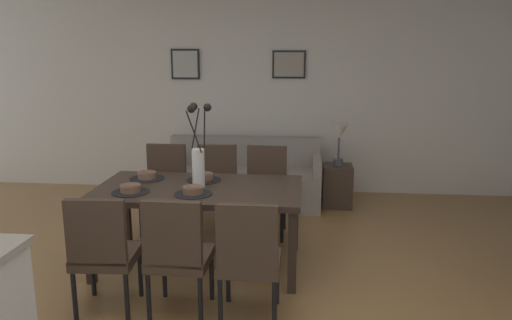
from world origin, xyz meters
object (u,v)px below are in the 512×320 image
(dining_chair_mid_left, at_px, (249,255))
(dining_chair_mid_right, at_px, (266,186))
(dining_chair_near_left, at_px, (103,249))
(dining_chair_far_right, at_px, (216,185))
(centerpiece_vase, at_px, (198,155))
(bowl_far_right, at_px, (204,176))
(dining_chair_near_right, at_px, (165,184))
(dining_chair_far_left, at_px, (177,251))
(bowl_near_left, at_px, (130,188))
(dining_table, at_px, (199,195))
(framed_picture_center, at_px, (289,64))
(sofa, at_px, (243,181))
(table_lamp, at_px, (339,136))
(side_table, at_px, (337,186))
(bowl_near_right, at_px, (147,175))
(bowl_far_left, at_px, (193,190))
(framed_picture_left, at_px, (185,64))

(dining_chair_mid_left, height_order, dining_chair_mid_right, same)
(dining_chair_near_left, height_order, dining_chair_far_right, same)
(centerpiece_vase, relative_size, bowl_far_right, 4.32)
(dining_chair_near_right, height_order, dining_chair_mid_right, same)
(dining_chair_far_left, distance_m, bowl_near_left, 0.91)
(dining_chair_near_right, bearing_deg, bowl_near_left, -88.59)
(dining_table, relative_size, framed_picture_center, 4.12)
(bowl_far_right, bearing_deg, dining_chair_near_right, 130.87)
(dining_table, height_order, bowl_far_right, bowl_far_right)
(sofa, bearing_deg, dining_chair_mid_right, -70.06)
(dining_chair_mid_right, height_order, bowl_near_left, dining_chair_mid_right)
(dining_table, xyz_separation_m, table_lamp, (1.33, 1.88, 0.23))
(dining_chair_mid_left, bearing_deg, dining_chair_mid_right, 90.69)
(sofa, distance_m, side_table, 1.19)
(bowl_near_right, bearing_deg, side_table, 41.54)
(dining_chair_far_right, height_order, framed_picture_center, framed_picture_center)
(dining_table, relative_size, bowl_near_left, 10.59)
(dining_chair_near_left, xyz_separation_m, dining_chair_mid_left, (1.07, -0.01, 0.00))
(dining_table, distance_m, sofa, 1.97)
(centerpiece_vase, height_order, bowl_far_left, centerpiece_vase)
(bowl_near_right, relative_size, side_table, 0.33)
(dining_chair_far_left, distance_m, side_table, 3.07)
(bowl_near_left, xyz_separation_m, sofa, (0.69, 2.15, -0.50))
(dining_chair_mid_left, bearing_deg, bowl_far_left, 128.71)
(bowl_far_left, bearing_deg, framed_picture_left, 104.21)
(table_lamp, bearing_deg, dining_chair_far_right, -143.80)
(dining_chair_mid_right, height_order, bowl_near_right, dining_chair_mid_right)
(bowl_near_left, bearing_deg, bowl_far_right, 39.72)
(dining_chair_far_right, xyz_separation_m, bowl_far_left, (0.01, -1.13, 0.27))
(dining_chair_far_right, height_order, bowl_near_left, dining_chair_far_right)
(centerpiece_vase, relative_size, sofa, 0.38)
(dining_table, xyz_separation_m, centerpiece_vase, (0.00, 0.00, 0.36))
(dining_table, distance_m, centerpiece_vase, 0.36)
(sofa, height_order, table_lamp, table_lamp)
(dining_chair_near_left, bearing_deg, centerpiece_vase, 59.62)
(dining_chair_far_left, distance_m, dining_chair_mid_left, 0.52)
(framed_picture_left, height_order, framed_picture_center, framed_picture_left)
(dining_chair_far_left, bearing_deg, bowl_far_right, 91.16)
(dining_chair_mid_right, distance_m, table_lamp, 1.34)
(bowl_far_left, xyz_separation_m, framed_picture_left, (-0.69, 2.73, 0.94))
(dining_chair_near_left, xyz_separation_m, side_table, (1.86, 2.78, -0.25))
(framed_picture_left, bearing_deg, dining_table, -74.57)
(dining_chair_near_left, height_order, bowl_near_left, dining_chair_near_left)
(dining_chair_far_left, relative_size, framed_picture_center, 2.11)
(bowl_far_left, bearing_deg, bowl_far_right, 90.00)
(bowl_far_left, distance_m, sofa, 2.21)
(side_table, bearing_deg, dining_chair_near_left, -123.77)
(centerpiece_vase, xyz_separation_m, bowl_far_right, (-0.00, 0.22, -0.24))
(side_table, xyz_separation_m, framed_picture_left, (-2.03, 0.62, 1.46))
(dining_table, xyz_separation_m, dining_chair_mid_left, (0.54, -0.90, -0.16))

